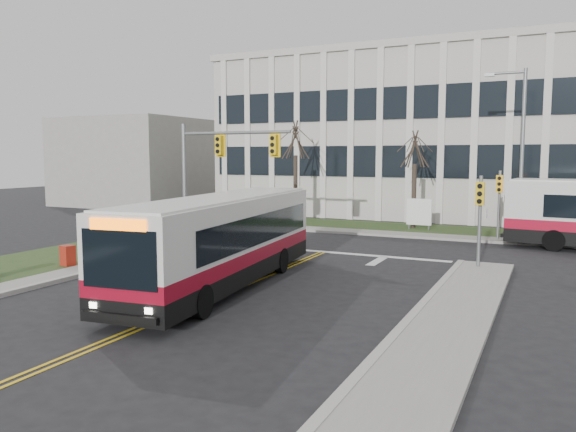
# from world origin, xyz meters

# --- Properties ---
(ground) EXTENTS (120.00, 120.00, 0.00)m
(ground) POSITION_xyz_m (0.00, 0.00, 0.00)
(ground) COLOR black
(ground) RESTS_ON ground
(sidewalk_east) EXTENTS (2.00, 26.00, 0.14)m
(sidewalk_east) POSITION_xyz_m (7.50, -5.00, 0.07)
(sidewalk_east) COLOR #9E9B93
(sidewalk_east) RESTS_ON ground
(sidewalk_cross) EXTENTS (44.00, 1.60, 0.14)m
(sidewalk_cross) POSITION_xyz_m (5.00, 15.20, 0.07)
(sidewalk_cross) COLOR #9E9B93
(sidewalk_cross) RESTS_ON ground
(building_lawn) EXTENTS (44.00, 5.00, 0.12)m
(building_lawn) POSITION_xyz_m (5.00, 18.00, 0.06)
(building_lawn) COLOR #2A431C
(building_lawn) RESTS_ON ground
(office_building) EXTENTS (40.00, 16.00, 12.00)m
(office_building) POSITION_xyz_m (5.00, 30.00, 6.00)
(office_building) COLOR beige
(office_building) RESTS_ON ground
(building_annex) EXTENTS (12.00, 12.00, 8.00)m
(building_annex) POSITION_xyz_m (-26.00, 26.00, 4.00)
(building_annex) COLOR #9E9B93
(building_annex) RESTS_ON ground
(mast_arm_signal) EXTENTS (6.11, 0.38, 6.20)m
(mast_arm_signal) POSITION_xyz_m (-5.62, 7.16, 4.26)
(mast_arm_signal) COLOR slate
(mast_arm_signal) RESTS_ON ground
(signal_pole_near) EXTENTS (0.34, 0.39, 3.80)m
(signal_pole_near) POSITION_xyz_m (7.20, 6.90, 2.50)
(signal_pole_near) COLOR slate
(signal_pole_near) RESTS_ON ground
(signal_pole_far) EXTENTS (0.34, 0.39, 3.80)m
(signal_pole_far) POSITION_xyz_m (7.20, 15.40, 2.50)
(signal_pole_far) COLOR slate
(signal_pole_far) RESTS_ON ground
(streetlight) EXTENTS (2.15, 0.25, 9.20)m
(streetlight) POSITION_xyz_m (8.03, 16.20, 5.19)
(streetlight) COLOR slate
(streetlight) RESTS_ON ground
(directory_sign) EXTENTS (1.50, 0.12, 2.00)m
(directory_sign) POSITION_xyz_m (2.50, 17.50, 1.17)
(directory_sign) COLOR slate
(directory_sign) RESTS_ON ground
(tree_left) EXTENTS (1.80, 1.80, 7.70)m
(tree_left) POSITION_xyz_m (-6.00, 18.00, 5.51)
(tree_left) COLOR #42352B
(tree_left) RESTS_ON ground
(tree_mid) EXTENTS (1.80, 1.80, 6.82)m
(tree_mid) POSITION_xyz_m (2.00, 18.20, 4.88)
(tree_mid) COLOR #42352B
(tree_mid) RESTS_ON ground
(bus_main) EXTENTS (3.80, 11.89, 3.12)m
(bus_main) POSITION_xyz_m (-0.57, 0.01, 1.56)
(bus_main) COLOR silver
(bus_main) RESTS_ON ground
(newspaper_box_red) EXTENTS (0.58, 0.54, 0.95)m
(newspaper_box_red) POSITION_xyz_m (-8.00, 0.05, 0.47)
(newspaper_box_red) COLOR maroon
(newspaper_box_red) RESTS_ON ground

